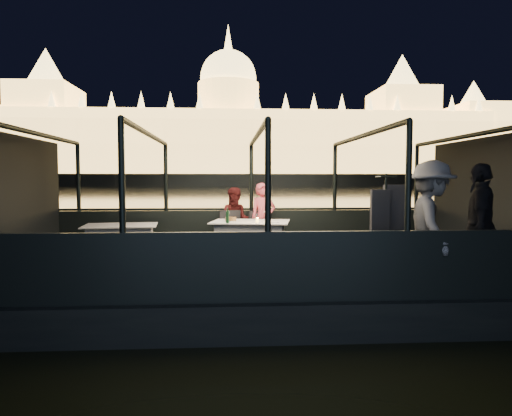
{
  "coord_description": "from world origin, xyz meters",
  "views": [
    {
      "loc": [
        -0.51,
        -7.69,
        2.05
      ],
      "look_at": [
        0.0,
        0.4,
        1.55
      ],
      "focal_mm": 32.0,
      "sensor_mm": 36.0,
      "label": 1
    }
  ],
  "objects": [
    {
      "name": "river_water",
      "position": [
        0.0,
        80.0,
        0.0
      ],
      "size": [
        500.0,
        500.0,
        0.0
      ],
      "primitive_type": "plane",
      "color": "black",
      "rests_on": "ground"
    },
    {
      "name": "boat_hull",
      "position": [
        0.0,
        0.0,
        0.0
      ],
      "size": [
        8.6,
        4.4,
        1.0
      ],
      "primitive_type": "cube",
      "color": "black",
      "rests_on": "river_water"
    },
    {
      "name": "boat_deck",
      "position": [
        0.0,
        0.0,
        0.48
      ],
      "size": [
        8.0,
        4.0,
        0.04
      ],
      "primitive_type": "cube",
      "color": "black",
      "rests_on": "boat_hull"
    },
    {
      "name": "gunwale_port",
      "position": [
        0.0,
        2.0,
        0.95
      ],
      "size": [
        8.0,
        0.08,
        0.9
      ],
      "primitive_type": "cube",
      "color": "black",
      "rests_on": "boat_deck"
    },
    {
      "name": "gunwale_starboard",
      "position": [
        0.0,
        -2.0,
        0.95
      ],
      "size": [
        8.0,
        0.08,
        0.9
      ],
      "primitive_type": "cube",
      "color": "black",
      "rests_on": "boat_deck"
    },
    {
      "name": "cabin_glass_port",
      "position": [
        0.0,
        2.0,
        2.1
      ],
      "size": [
        8.0,
        0.02,
        1.4
      ],
      "primitive_type": null,
      "color": "#99B2B2",
      "rests_on": "gunwale_port"
    },
    {
      "name": "cabin_glass_starboard",
      "position": [
        0.0,
        -2.0,
        2.1
      ],
      "size": [
        8.0,
        0.02,
        1.4
      ],
      "primitive_type": null,
      "color": "#99B2B2",
      "rests_on": "gunwale_starboard"
    },
    {
      "name": "cabin_roof_glass",
      "position": [
        0.0,
        0.0,
        2.8
      ],
      "size": [
        8.0,
        4.0,
        0.02
      ],
      "primitive_type": null,
      "color": "#99B2B2",
      "rests_on": "boat_deck"
    },
    {
      "name": "end_wall_fore",
      "position": [
        -4.0,
        0.0,
        1.65
      ],
      "size": [
        0.02,
        4.0,
        2.3
      ],
      "primitive_type": null,
      "color": "black",
      "rests_on": "boat_deck"
    },
    {
      "name": "end_wall_aft",
      "position": [
        4.0,
        0.0,
        1.65
      ],
      "size": [
        0.02,
        4.0,
        2.3
      ],
      "primitive_type": null,
      "color": "black",
      "rests_on": "boat_deck"
    },
    {
      "name": "canopy_ribs",
      "position": [
        0.0,
        0.0,
        1.65
      ],
      "size": [
        8.0,
        4.0,
        2.3
      ],
      "primitive_type": null,
      "color": "black",
      "rests_on": "boat_deck"
    },
    {
      "name": "embankment",
      "position": [
        0.0,
        210.0,
        1.0
      ],
      "size": [
        400.0,
        140.0,
        6.0
      ],
      "primitive_type": "cube",
      "color": "#423D33",
      "rests_on": "ground"
    },
    {
      "name": "parliament_building",
      "position": [
        0.0,
        175.0,
        29.0
      ],
      "size": [
        220.0,
        32.0,
        60.0
      ],
      "primitive_type": null,
      "color": "#F2D18C",
      "rests_on": "embankment"
    },
    {
      "name": "dining_table_central",
      "position": [
        -0.07,
        0.95,
        0.89
      ],
      "size": [
        1.61,
        1.28,
        0.77
      ],
      "primitive_type": "cube",
      "rotation": [
        0.0,
        0.0,
        -0.17
      ],
      "color": "silver",
      "rests_on": "boat_deck"
    },
    {
      "name": "dining_table_aft",
      "position": [
        -2.52,
        1.0,
        0.89
      ],
      "size": [
        1.44,
        1.11,
        0.71
      ],
      "primitive_type": "cube",
      "rotation": [
        0.0,
        0.0,
        0.11
      ],
      "color": "silver",
      "rests_on": "boat_deck"
    },
    {
      "name": "chair_port_left",
      "position": [
        -0.46,
        1.4,
        0.95
      ],
      "size": [
        0.51,
        0.51,
        0.92
      ],
      "primitive_type": "cube",
      "rotation": [
        0.0,
        0.0,
        0.2
      ],
      "color": "black",
      "rests_on": "boat_deck"
    },
    {
      "name": "chair_port_right",
      "position": [
        0.13,
        1.47,
        0.95
      ],
      "size": [
        0.55,
        0.55,
        0.91
      ],
      "primitive_type": "cube",
      "rotation": [
        0.0,
        0.0,
        0.39
      ],
      "color": "black",
      "rests_on": "boat_deck"
    },
    {
      "name": "coat_stand",
      "position": [
        1.76,
        -1.28,
        1.4
      ],
      "size": [
        0.56,
        0.51,
        1.64
      ],
      "primitive_type": null,
      "rotation": [
        0.0,
        0.0,
        -0.4
      ],
      "color": "black",
      "rests_on": "boat_deck"
    },
    {
      "name": "person_woman_coral",
      "position": [
        0.23,
        1.67,
        1.25
      ],
      "size": [
        0.61,
        0.49,
        1.49
      ],
      "primitive_type": "imported",
      "rotation": [
        0.0,
        0.0,
        0.28
      ],
      "color": "#DB4F5C",
      "rests_on": "boat_deck"
    },
    {
      "name": "person_man_maroon",
      "position": [
        -0.33,
        1.67,
        1.25
      ],
      "size": [
        0.69,
        0.55,
        1.4
      ],
      "primitive_type": "imported",
      "rotation": [
        0.0,
        0.0,
        -0.05
      ],
      "color": "#441313",
      "rests_on": "boat_deck"
    },
    {
      "name": "passenger_stripe",
      "position": [
        2.35,
        -1.48,
        1.35
      ],
      "size": [
        0.86,
        1.28,
        1.83
      ],
      "primitive_type": "imported",
      "rotation": [
        0.0,
        0.0,
        1.4
      ],
      "color": "silver",
      "rests_on": "boat_deck"
    },
    {
      "name": "passenger_dark",
      "position": [
        3.12,
        -1.38,
        1.35
      ],
      "size": [
        0.92,
        1.14,
        1.8
      ],
      "primitive_type": "imported",
      "rotation": [
        0.0,
        0.0,
        4.18
      ],
      "color": "black",
      "rests_on": "boat_deck"
    },
    {
      "name": "wine_bottle",
      "position": [
        -0.51,
        0.57,
        1.42
      ],
      "size": [
        0.07,
        0.07,
        0.28
      ],
      "primitive_type": "cylinder",
      "rotation": [
        0.0,
        0.0,
        -0.13
      ],
      "color": "#12331B",
      "rests_on": "dining_table_central"
    },
    {
      "name": "bread_basket",
      "position": [
        -0.45,
        0.92,
        1.31
      ],
      "size": [
        0.25,
        0.25,
        0.08
      ],
      "primitive_type": "cylinder",
      "rotation": [
        0.0,
        0.0,
        0.18
      ],
      "color": "brown",
      "rests_on": "dining_table_central"
    },
    {
      "name": "amber_candle",
      "position": [
        0.04,
        0.7,
        1.31
      ],
      "size": [
        0.07,
        0.07,
        0.08
      ],
      "primitive_type": "cylinder",
      "rotation": [
        0.0,
        0.0,
        -0.3
      ],
      "color": "yellow",
      "rests_on": "dining_table_central"
    },
    {
      "name": "plate_near",
      "position": [
        0.33,
        0.62,
        1.27
      ],
      "size": [
        0.28,
        0.28,
        0.01
      ],
      "primitive_type": "cylinder",
      "rotation": [
        0.0,
        0.0,
        -0.28
      ],
      "color": "white",
      "rests_on": "dining_table_central"
    },
    {
      "name": "plate_far",
      "position": [
        -0.45,
        0.92,
        1.27
      ],
      "size": [
        0.29,
        0.29,
        0.01
      ],
      "primitive_type": "cylinder",
      "rotation": [
        0.0,
        0.0,
        0.39
      ],
      "color": "silver",
      "rests_on": "dining_table_central"
    },
    {
      "name": "wine_glass_white",
      "position": [
        -0.5,
        0.68,
        1.36
      ],
      "size": [
        0.08,
        0.08,
        0.21
      ],
      "primitive_type": null,
      "rotation": [
        0.0,
        0.0,
        -0.12
      ],
      "color": "silver",
      "rests_on": "dining_table_central"
    },
    {
      "name": "wine_glass_red",
      "position": [
        0.2,
        0.92,
        1.36
      ],
      "size": [
        0.07,
        0.07,
        0.19
      ],
      "primitive_type": null,
      "rotation": [
        0.0,
        0.0,
        0.12
      ],
      "color": "white",
      "rests_on": "dining_table_central"
    },
    {
      "name": "wine_glass_empty",
      "position": [
        0.01,
        0.53,
        1.36
      ],
      "size": [
        0.07,
        0.07,
        0.17
      ],
      "primitive_type": null,
      "rotation": [
        0.0,
        0.0,
        0.39
      ],
      "color": "silver",
      "rests_on": "dining_table_central"
    }
  ]
}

